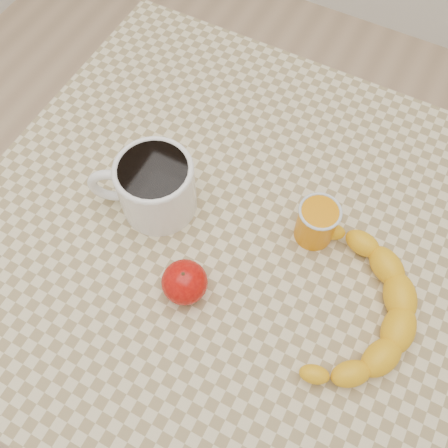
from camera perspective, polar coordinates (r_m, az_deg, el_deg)
The scene contains 6 objects.
ground at distance 1.48m, azimuth 0.00°, elevation -14.20°, with size 3.00×3.00×0.00m, color tan.
table at distance 0.85m, azimuth 0.00°, elevation -3.36°, with size 0.80×0.80×0.75m.
coffee_mug at distance 0.76m, azimuth -8.02°, elevation 4.41°, with size 0.18×0.16×0.10m.
orange_juice_glass at distance 0.75m, azimuth 10.53°, elevation 0.18°, with size 0.06×0.06×0.07m.
apple at distance 0.71m, azimuth -4.52°, elevation -6.64°, with size 0.08×0.08×0.06m.
banana at distance 0.73m, azimuth 14.79°, elevation -9.22°, with size 0.23×0.31×0.05m, color yellow, non-canonical shape.
Camera 1 is at (0.17, -0.32, 1.44)m, focal length 40.00 mm.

